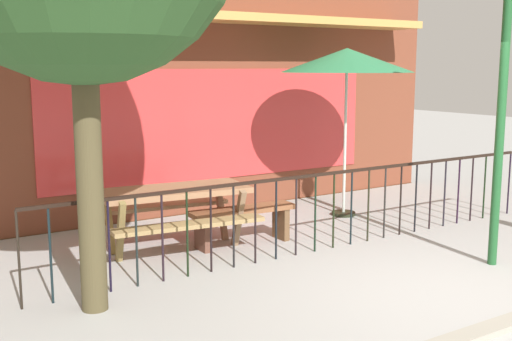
# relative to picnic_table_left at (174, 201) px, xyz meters

# --- Properties ---
(ground) EXTENTS (40.00, 40.00, 0.00)m
(ground) POSITION_rel_picnic_table_left_xyz_m (1.55, -2.91, -0.61)
(ground) COLOR #A5A4A1
(pub_storefront) EXTENTS (8.57, 1.24, 5.74)m
(pub_storefront) POSITION_rel_picnic_table_left_xyz_m (1.55, 1.88, 2.24)
(pub_storefront) COLOR #3F250F
(pub_storefront) RESTS_ON ground
(patio_fence_front) EXTENTS (7.22, 0.04, 0.97)m
(patio_fence_front) POSITION_rel_picnic_table_left_xyz_m (1.55, -0.99, 0.05)
(patio_fence_front) COLOR black
(patio_fence_front) RESTS_ON ground
(picnic_table_left) EXTENTS (1.95, 1.56, 0.79)m
(picnic_table_left) POSITION_rel_picnic_table_left_xyz_m (0.00, 0.00, 0.00)
(picnic_table_left) COLOR #996B4A
(picnic_table_left) RESTS_ON ground
(patio_umbrella) EXTENTS (1.96, 1.96, 2.50)m
(patio_umbrella) POSITION_rel_picnic_table_left_xyz_m (2.96, 0.29, 1.70)
(patio_umbrella) COLOR black
(patio_umbrella) RESTS_ON ground
(patio_bench) EXTENTS (1.42, 0.42, 0.48)m
(patio_bench) POSITION_rel_picnic_table_left_xyz_m (0.83, -0.26, -0.26)
(patio_bench) COLOR brown
(patio_bench) RESTS_ON ground
(street_lamp) EXTENTS (0.28, 0.28, 3.58)m
(street_lamp) POSITION_rel_picnic_table_left_xyz_m (2.81, -2.49, 1.76)
(street_lamp) COLOR #1E5429
(street_lamp) RESTS_ON ground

